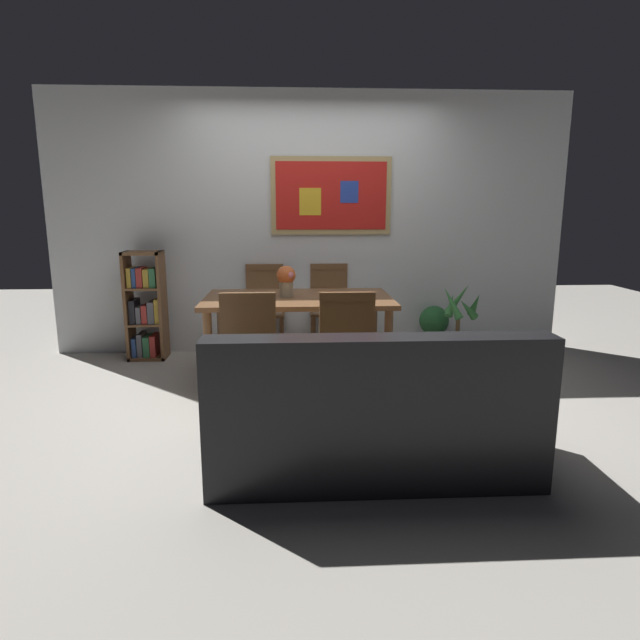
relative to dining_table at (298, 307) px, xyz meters
name	(u,v)px	position (x,y,z in m)	size (l,w,h in m)	color
ground_plane	(317,397)	(0.14, -0.49, -0.64)	(12.00, 12.00, 0.00)	#B7B2A8
wall_back_with_painting	(310,224)	(0.14, 1.01, 0.67)	(5.20, 0.14, 2.60)	silver
dining_table	(298,307)	(0.00, 0.00, 0.00)	(1.59, 0.95, 0.73)	brown
dining_chair_far_right	(329,301)	(0.33, 0.86, -0.10)	(0.40, 0.41, 0.91)	brown
dining_chair_near_right	(345,342)	(0.32, -0.84, -0.10)	(0.40, 0.41, 0.91)	brown
dining_chair_far_left	(265,302)	(-0.33, 0.84, -0.10)	(0.40, 0.41, 0.91)	brown
dining_chair_near_left	(250,342)	(-0.35, -0.82, -0.10)	(0.40, 0.41, 0.91)	brown
leather_couch	(370,417)	(0.38, -1.69, -0.33)	(1.80, 0.84, 0.84)	black
bookshelf	(146,308)	(-1.49, 0.73, -0.14)	(0.36, 0.28, 1.06)	brown
potted_ivy	(434,326)	(1.41, 0.80, -0.37)	(0.30, 0.30, 0.51)	#4C4742
potted_palm	(458,335)	(1.53, 0.37, -0.36)	(0.40, 0.37, 0.78)	#B2ADA3
flower_vase	(286,279)	(-0.10, 0.03, 0.24)	(0.17, 0.16, 0.26)	tan
tv_remote	(344,299)	(0.37, -0.20, 0.10)	(0.10, 0.16, 0.02)	black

